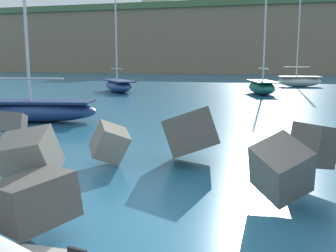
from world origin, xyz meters
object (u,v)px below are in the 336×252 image
object	(u,v)px
station_building_central	(256,2)
station_building_annex	(234,4)
boat_mid_right	(262,87)
station_building_west	(206,0)
boat_mid_left	(39,109)
boat_mid_centre	(118,85)
boat_far_centre	(299,81)

from	to	relation	value
station_building_central	station_building_annex	world-z (taller)	station_building_central
boat_mid_right	station_building_west	world-z (taller)	station_building_west
boat_mid_left	station_building_west	size ratio (longest dim) A/B	1.20
boat_mid_left	station_building_central	bearing A→B (deg)	87.13
boat_mid_centre	boat_far_centre	distance (m)	17.83
boat_mid_left	station_building_west	distance (m)	77.06
boat_mid_centre	boat_far_centre	xyz separation A→B (m)	(14.42, 10.49, 0.03)
station_building_annex	boat_far_centre	bearing A→B (deg)	-78.35
boat_far_centre	station_building_west	distance (m)	54.74
boat_mid_centre	station_building_annex	distance (m)	72.54
boat_mid_right	station_building_west	xyz separation A→B (m)	(-14.36, 59.29, 15.26)
station_building_annex	boat_mid_centre	bearing A→B (deg)	-91.61
boat_mid_right	boat_mid_left	bearing A→B (deg)	-117.87
station_building_west	station_building_annex	distance (m)	11.97
boat_mid_right	boat_far_centre	world-z (taller)	boat_far_centre
boat_mid_left	boat_mid_centre	xyz separation A→B (m)	(-2.69, 15.28, 0.02)
station_building_central	boat_far_centre	bearing A→B (deg)	-83.28
boat_mid_left	station_building_west	world-z (taller)	station_building_west
boat_far_centre	boat_mid_right	bearing A→B (deg)	-108.49
boat_mid_left	boat_far_centre	world-z (taller)	boat_far_centre
boat_mid_right	boat_far_centre	bearing A→B (deg)	71.51
station_building_west	station_building_annex	bearing A→B (deg)	64.25
boat_mid_centre	station_building_annex	bearing A→B (deg)	88.39
boat_mid_left	boat_mid_centre	bearing A→B (deg)	99.99
boat_mid_centre	station_building_central	size ratio (longest dim) A/B	0.89
station_building_central	station_building_west	bearing A→B (deg)	-129.15
station_building_west	station_building_central	world-z (taller)	station_building_central
boat_mid_left	station_building_central	world-z (taller)	station_building_central
boat_mid_left	station_building_annex	world-z (taller)	station_building_annex
station_building_west	boat_mid_right	bearing A→B (deg)	-76.38
boat_mid_left	boat_mid_right	bearing A→B (deg)	62.13
boat_far_centre	station_building_central	world-z (taller)	station_building_central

